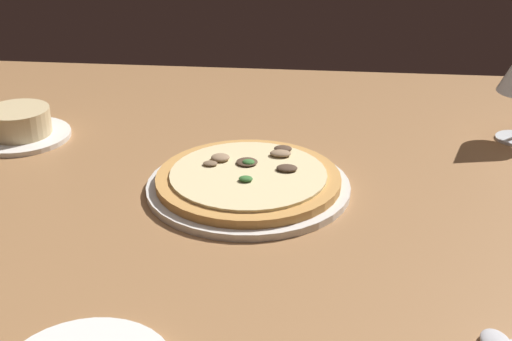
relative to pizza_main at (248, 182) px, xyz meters
The scene contains 3 objects.
dining_table 3.82cm from the pizza_main, ahead, with size 150.00×110.00×4.00cm, color #996B42.
pizza_main is the anchor object (origin of this frame).
ramekin_on_saucer 40.53cm from the pizza_main, 159.14° to the left, with size 15.58×15.58×4.90cm.
Camera 1 is at (7.65, -84.76, 47.29)cm, focal length 49.75 mm.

